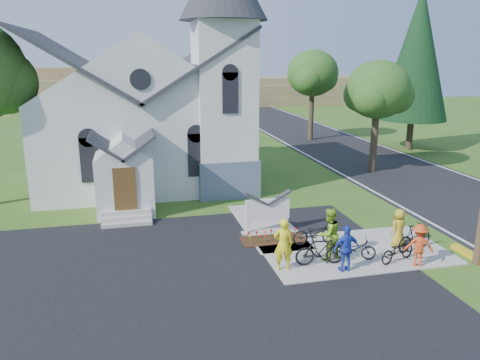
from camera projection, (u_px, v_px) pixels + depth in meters
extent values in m
plane|color=#355F1B|center=(323.00, 261.00, 17.15)|extent=(120.00, 120.00, 0.00)
cube|color=black|center=(128.00, 312.00, 13.70)|extent=(20.00, 16.00, 0.02)
cube|color=black|center=(370.00, 160.00, 33.48)|extent=(8.00, 90.00, 0.02)
cube|color=#A49E94|center=(355.00, 251.00, 17.95)|extent=(7.00, 4.00, 0.05)
cube|color=silver|center=(141.00, 140.00, 27.38)|extent=(11.00, 9.00, 5.00)
cube|color=slate|center=(225.00, 174.00, 25.63)|extent=(3.20, 3.20, 2.00)
cube|color=silver|center=(224.00, 110.00, 24.72)|extent=(3.00, 3.00, 9.00)
cube|color=silver|center=(125.00, 184.00, 22.08)|extent=(2.60, 2.40, 2.80)
cube|color=brown|center=(125.00, 189.00, 20.90)|extent=(1.00, 0.10, 2.00)
cube|color=#A49E94|center=(267.00, 232.00, 19.87)|extent=(2.20, 0.40, 0.10)
cube|color=white|center=(248.00, 222.00, 19.56)|extent=(0.12, 0.12, 1.00)
cube|color=white|center=(286.00, 219.00, 19.94)|extent=(0.12, 0.12, 1.00)
cube|color=white|center=(267.00, 209.00, 19.62)|extent=(1.90, 0.14, 0.90)
cube|color=#3C2110|center=(273.00, 240.00, 19.03)|extent=(2.60, 1.10, 0.07)
cylinder|color=#33261C|center=(374.00, 141.00, 29.80)|extent=(0.44, 0.44, 4.05)
ellipsoid|color=#27561D|center=(378.00, 90.00, 28.97)|extent=(4.00, 4.00, 3.60)
cylinder|color=#33261C|center=(311.00, 115.00, 41.13)|extent=(0.44, 0.44, 4.50)
ellipsoid|color=#27561D|center=(313.00, 73.00, 40.21)|extent=(4.40, 4.40, 3.96)
cylinder|color=#33261C|center=(410.00, 135.00, 37.11)|extent=(0.50, 0.50, 2.40)
cone|color=black|center=(417.00, 54.00, 35.51)|extent=(5.20, 5.20, 10.00)
cube|color=brown|center=(213.00, 92.00, 70.60)|extent=(60.00, 8.00, 4.00)
cube|color=brown|center=(104.00, 87.00, 68.70)|extent=(30.00, 6.00, 5.60)
cube|color=brown|center=(317.00, 94.00, 72.43)|extent=(25.00, 6.00, 3.00)
imported|color=yellow|center=(283.00, 244.00, 16.15)|extent=(0.75, 0.56, 1.87)
imported|color=black|center=(354.00, 248.00, 17.12)|extent=(1.67, 1.06, 0.83)
imported|color=#8BC424|center=(329.00, 234.00, 16.98)|extent=(1.13, 0.99, 1.94)
imported|color=black|center=(320.00, 250.00, 16.60)|extent=(1.86, 0.64, 1.10)
imported|color=#2540BD|center=(346.00, 249.00, 16.06)|extent=(0.98, 0.44, 1.66)
imported|color=black|center=(315.00, 233.00, 18.43)|extent=(1.86, 0.76, 0.96)
imported|color=#E24619|center=(419.00, 245.00, 16.51)|extent=(1.14, 0.93, 1.54)
imported|color=black|center=(415.00, 237.00, 17.86)|extent=(1.83, 0.99, 1.06)
imported|color=gold|center=(399.00, 228.00, 18.20)|extent=(0.86, 0.70, 1.52)
imported|color=black|center=(397.00, 250.00, 16.91)|extent=(1.75, 1.10, 0.87)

